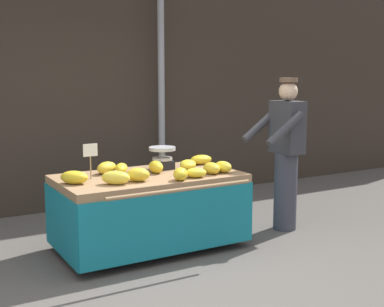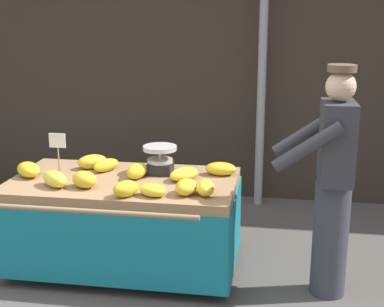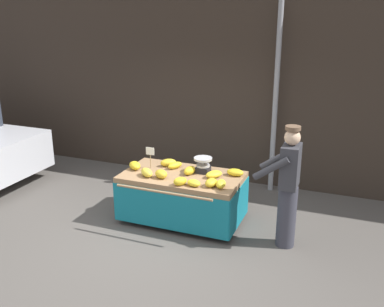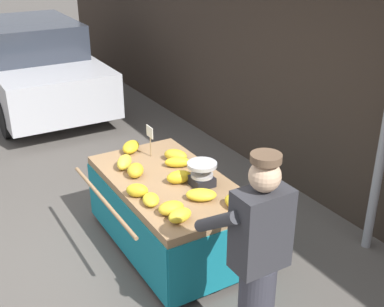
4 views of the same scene
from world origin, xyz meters
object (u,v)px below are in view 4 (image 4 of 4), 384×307
Objects in this scene: banana_bunch_4 at (236,202)px; banana_bunch_6 at (178,162)px; price_sign at (150,135)px; banana_bunch_10 at (201,195)px; banana_bunch_1 at (171,208)px; banana_bunch_3 at (176,155)px; parked_car at (34,65)px; banana_bunch_0 at (131,147)px; banana_cart at (170,198)px; vendor_person at (257,265)px; banana_bunch_8 at (137,190)px; banana_bunch_2 at (135,170)px; banana_bunch_5 at (180,215)px; banana_bunch_7 at (124,162)px; weighing_scale at (202,174)px; banana_bunch_11 at (179,177)px; banana_bunch_9 at (151,200)px.

banana_bunch_4 reaches higher than banana_bunch_6.
price_sign is 1.07m from banana_bunch_10.
banana_bunch_1 is 0.35m from banana_bunch_10.
banana_bunch_3 is at bearing 38.35° from price_sign.
parked_car is (-5.82, -0.24, -0.06)m from banana_bunch_4.
banana_cart is at bearing 3.76° from banana_bunch_0.
parked_car is (-4.29, 0.06, -0.07)m from banana_bunch_0.
banana_bunch_3 is at bearing 167.48° from vendor_person.
banana_bunch_0 is 0.98m from banana_bunch_8.
banana_bunch_2 reaches higher than banana_bunch_5.
banana_bunch_2 is at bearing 4.29° from banana_bunch_7.
weighing_scale is 0.82× the size of price_sign.
banana_bunch_10 is 1.14× the size of banana_bunch_11.
banana_bunch_4 is (1.54, 0.30, -0.01)m from banana_bunch_0.
parked_car is at bearing 177.00° from banana_bunch_1.
banana_bunch_5 reaches higher than banana_bunch_4.
banana_bunch_8 is (0.60, -0.13, -0.00)m from banana_bunch_7.
banana_cart is 6.90× the size of banana_bunch_6.
banana_cart is 7.19× the size of banana_bunch_3.
banana_bunch_0 is at bearing -144.09° from banana_bunch_3.
banana_bunch_3 reaches higher than banana_bunch_4.
banana_bunch_1 is at bearing -174.09° from vendor_person.
parked_car is (-4.60, 0.28, -0.07)m from banana_bunch_7.
banana_bunch_7 is at bearing -177.44° from vendor_person.
parked_car is (-4.72, -0.25, -0.07)m from banana_bunch_3.
banana_cart is 1.06× the size of vendor_person.
vendor_person is at bearing -12.52° from banana_bunch_3.
banana_bunch_1 is 1.12× the size of banana_bunch_8.
banana_bunch_5 is (-0.06, -0.52, 0.01)m from banana_bunch_4.
banana_bunch_0 is 0.07× the size of parked_car.
banana_bunch_2 is 0.40m from banana_bunch_8.
weighing_scale is 0.66m from banana_bunch_5.
banana_bunch_5 is at bearing -15.67° from price_sign.
price_sign is 1.34m from banana_bunch_5.
banana_bunch_3 is (-0.60, 0.05, -0.06)m from weighing_scale.
banana_bunch_6 is (0.36, 0.13, -0.20)m from price_sign.
banana_bunch_3 is 0.96× the size of banana_bunch_6.
banana_bunch_2 reaches higher than banana_bunch_1.
banana_cart is 8.07× the size of banana_bunch_1.
weighing_scale is at bearing 39.32° from banana_cart.
banana_bunch_8 reaches higher than banana_bunch_6.
banana_bunch_9 is at bearing -46.50° from banana_bunch_6.
banana_bunch_10 is (0.72, 0.31, -0.02)m from banana_bunch_2.
banana_bunch_11 is at bearing 41.77° from banana_bunch_2.
banana_bunch_10 is (1.26, 0.12, -0.01)m from banana_bunch_0.
banana_bunch_2 is at bearing 177.61° from banana_bunch_1.
banana_bunch_2 is at bearing -177.65° from vendor_person.
banana_bunch_11 is (0.31, -0.16, 0.01)m from banana_bunch_6.
banana_bunch_8 is (0.48, -0.66, -0.00)m from banana_bunch_3.
banana_bunch_5 is 0.40m from banana_bunch_10.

